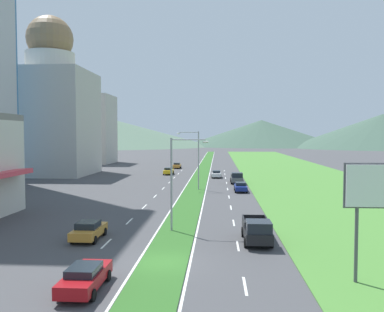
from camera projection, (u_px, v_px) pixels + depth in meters
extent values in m
plane|color=#424244|center=(164.00, 263.00, 26.52)|extent=(600.00, 600.00, 0.00)
cube|color=#2D6023|center=(201.00, 174.00, 86.31)|extent=(3.20, 240.00, 0.06)
cube|color=#477F33|center=(298.00, 175.00, 84.98)|extent=(24.00, 240.00, 0.06)
cube|color=silver|center=(67.00, 282.00, 23.12)|extent=(0.16, 2.80, 0.01)
cube|color=silver|center=(106.00, 244.00, 31.23)|extent=(0.16, 2.80, 0.01)
cube|color=silver|center=(129.00, 221.00, 39.34)|extent=(0.16, 2.80, 0.01)
cube|color=silver|center=(144.00, 207.00, 47.44)|extent=(0.16, 2.80, 0.01)
cube|color=silver|center=(155.00, 196.00, 55.55)|extent=(0.16, 2.80, 0.01)
cube|color=silver|center=(163.00, 188.00, 63.65)|extent=(0.16, 2.80, 0.01)
cube|color=silver|center=(169.00, 182.00, 71.76)|extent=(0.16, 2.80, 0.01)
cube|color=silver|center=(174.00, 178.00, 79.87)|extent=(0.16, 2.80, 0.01)
cube|color=silver|center=(178.00, 174.00, 87.97)|extent=(0.16, 2.80, 0.01)
cube|color=silver|center=(182.00, 171.00, 96.08)|extent=(0.16, 2.80, 0.01)
cube|color=silver|center=(245.00, 286.00, 22.47)|extent=(0.16, 2.80, 0.01)
cube|color=silver|center=(238.00, 246.00, 30.57)|extent=(0.16, 2.80, 0.01)
cube|color=silver|center=(234.00, 223.00, 38.68)|extent=(0.16, 2.80, 0.01)
cube|color=silver|center=(231.00, 208.00, 46.78)|extent=(0.16, 2.80, 0.01)
cube|color=silver|center=(229.00, 197.00, 54.89)|extent=(0.16, 2.80, 0.01)
cube|color=silver|center=(228.00, 189.00, 63.00)|extent=(0.16, 2.80, 0.01)
cube|color=silver|center=(226.00, 183.00, 71.10)|extent=(0.16, 2.80, 0.01)
cube|color=silver|center=(226.00, 178.00, 79.21)|extent=(0.16, 2.80, 0.01)
cube|color=silver|center=(225.00, 174.00, 87.31)|extent=(0.16, 2.80, 0.01)
cube|color=silver|center=(224.00, 171.00, 95.42)|extent=(0.16, 2.80, 0.01)
cube|color=silver|center=(193.00, 174.00, 86.42)|extent=(0.16, 240.00, 0.01)
cube|color=silver|center=(209.00, 175.00, 86.20)|extent=(0.16, 240.00, 0.01)
cube|color=#B7B2A8|center=(51.00, 123.00, 86.13)|extent=(16.89, 16.89, 22.11)
cylinder|color=beige|center=(50.00, 62.00, 85.46)|extent=(10.21, 10.21, 3.89)
sphere|color=olive|center=(50.00, 39.00, 85.21)|extent=(9.72, 9.72, 9.72)
cube|color=#B7B2A8|center=(91.00, 129.00, 121.02)|extent=(13.16, 13.16, 20.47)
cone|color=#516B56|center=(93.00, 130.00, 310.18)|extent=(185.39, 185.39, 24.69)
cone|color=#3D5647|center=(261.00, 133.00, 316.30)|extent=(123.39, 123.39, 20.47)
cone|color=#3D5647|center=(382.00, 131.00, 269.57)|extent=(125.67, 125.67, 22.71)
cylinder|color=#99999E|center=(171.00, 185.00, 35.19)|extent=(0.18, 0.18, 8.21)
cylinder|color=#99999E|center=(188.00, 140.00, 34.77)|extent=(3.01, 0.34, 0.10)
ellipsoid|color=silver|center=(206.00, 142.00, 34.56)|extent=(0.56, 0.28, 0.20)
cylinder|color=#99999E|center=(199.00, 161.00, 61.97)|extent=(0.18, 0.18, 9.06)
cylinder|color=#99999E|center=(189.00, 132.00, 61.73)|extent=(3.09, 0.33, 0.10)
ellipsoid|color=silver|center=(179.00, 134.00, 61.73)|extent=(0.56, 0.28, 0.20)
cylinder|color=#4C4C51|center=(356.00, 245.00, 22.80)|extent=(0.20, 0.20, 4.42)
cube|color=navy|center=(241.00, 187.00, 60.16)|extent=(1.75, 4.57, 0.60)
cube|color=black|center=(241.00, 184.00, 60.31)|extent=(1.50, 2.01, 0.46)
cylinder|color=black|center=(247.00, 191.00, 58.71)|extent=(0.22, 0.64, 0.64)
cylinder|color=black|center=(235.00, 191.00, 58.82)|extent=(0.22, 0.64, 0.64)
cylinder|color=black|center=(246.00, 188.00, 61.53)|extent=(0.22, 0.64, 0.64)
cylinder|color=black|center=(235.00, 188.00, 61.64)|extent=(0.22, 0.64, 0.64)
cube|color=yellow|center=(169.00, 171.00, 86.41)|extent=(1.83, 4.51, 0.69)
cube|color=black|center=(169.00, 169.00, 86.20)|extent=(1.57, 1.99, 0.48)
cylinder|color=black|center=(165.00, 172.00, 87.88)|extent=(0.22, 0.64, 0.64)
cylinder|color=black|center=(173.00, 172.00, 87.77)|extent=(0.22, 0.64, 0.64)
cylinder|color=black|center=(164.00, 174.00, 85.09)|extent=(0.22, 0.64, 0.64)
cylinder|color=black|center=(172.00, 174.00, 84.98)|extent=(0.22, 0.64, 0.64)
cube|color=#C6842D|center=(89.00, 231.00, 32.52)|extent=(1.89, 4.41, 0.66)
cube|color=black|center=(88.00, 225.00, 32.32)|extent=(1.62, 1.94, 0.51)
cylinder|color=black|center=(84.00, 231.00, 33.96)|extent=(0.22, 0.64, 0.64)
cylinder|color=black|center=(105.00, 232.00, 33.84)|extent=(0.22, 0.64, 0.64)
cylinder|color=black|center=(72.00, 240.00, 31.24)|extent=(0.22, 0.64, 0.64)
cylinder|color=black|center=(95.00, 240.00, 31.12)|extent=(0.22, 0.64, 0.64)
cube|color=maroon|center=(85.00, 278.00, 21.83)|extent=(1.79, 4.62, 0.68)
cube|color=black|center=(84.00, 270.00, 21.62)|extent=(1.54, 2.03, 0.40)
cylinder|color=black|center=(79.00, 275.00, 23.33)|extent=(0.22, 0.64, 0.64)
cylinder|color=black|center=(108.00, 276.00, 23.22)|extent=(0.22, 0.64, 0.64)
cylinder|color=black|center=(60.00, 294.00, 20.47)|extent=(0.22, 0.64, 0.64)
cylinder|color=black|center=(93.00, 295.00, 20.36)|extent=(0.22, 0.64, 0.64)
cube|color=silver|center=(216.00, 175.00, 79.83)|extent=(1.79, 4.14, 0.63)
cube|color=black|center=(216.00, 172.00, 79.97)|extent=(1.54, 1.82, 0.47)
cylinder|color=black|center=(221.00, 177.00, 78.52)|extent=(0.22, 0.64, 0.64)
cylinder|color=black|center=(212.00, 177.00, 78.63)|extent=(0.22, 0.64, 0.64)
cylinder|color=black|center=(221.00, 175.00, 81.07)|extent=(0.22, 0.64, 0.64)
cylinder|color=black|center=(212.00, 175.00, 81.18)|extent=(0.22, 0.64, 0.64)
cube|color=#C6842D|center=(177.00, 166.00, 102.54)|extent=(1.75, 4.49, 0.65)
cube|color=black|center=(177.00, 164.00, 102.34)|extent=(1.51, 1.97, 0.46)
cylinder|color=black|center=(174.00, 167.00, 104.00)|extent=(0.22, 0.64, 0.64)
cylinder|color=black|center=(181.00, 167.00, 103.89)|extent=(0.22, 0.64, 0.64)
cylinder|color=black|center=(173.00, 167.00, 101.23)|extent=(0.22, 0.64, 0.64)
cylinder|color=black|center=(180.00, 168.00, 101.12)|extent=(0.22, 0.64, 0.64)
cube|color=black|center=(257.00, 232.00, 31.73)|extent=(2.00, 5.40, 0.80)
cube|color=black|center=(259.00, 226.00, 30.10)|extent=(1.84, 2.00, 0.80)
cube|color=black|center=(267.00, 221.00, 32.73)|extent=(0.10, 3.20, 0.44)
cube|color=black|center=(244.00, 221.00, 32.86)|extent=(0.10, 3.20, 0.44)
cube|color=black|center=(254.00, 217.00, 34.34)|extent=(1.84, 0.10, 0.44)
cylinder|color=black|center=(271.00, 243.00, 30.08)|extent=(0.26, 0.80, 0.80)
cylinder|color=black|center=(246.00, 242.00, 30.20)|extent=(0.26, 0.80, 0.80)
cylinder|color=black|center=(266.00, 232.00, 33.30)|extent=(0.26, 0.80, 0.80)
cylinder|color=black|center=(243.00, 232.00, 33.43)|extent=(0.26, 0.80, 0.80)
cube|color=#515459|center=(237.00, 179.00, 70.69)|extent=(2.00, 5.40, 0.80)
cube|color=black|center=(237.00, 175.00, 69.06)|extent=(1.84, 2.00, 0.80)
cube|color=#515459|center=(242.00, 175.00, 71.70)|extent=(0.10, 3.20, 0.44)
cube|color=#515459|center=(231.00, 175.00, 71.82)|extent=(0.10, 3.20, 0.44)
cube|color=#515459|center=(236.00, 174.00, 73.30)|extent=(1.84, 0.10, 0.44)
cylinder|color=black|center=(243.00, 182.00, 69.04)|extent=(0.26, 0.80, 0.80)
cylinder|color=black|center=(232.00, 182.00, 69.16)|extent=(0.26, 0.80, 0.80)
cylinder|color=black|center=(242.00, 180.00, 72.27)|extent=(0.26, 0.80, 0.80)
cylinder|color=black|center=(231.00, 180.00, 72.39)|extent=(0.26, 0.80, 0.80)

